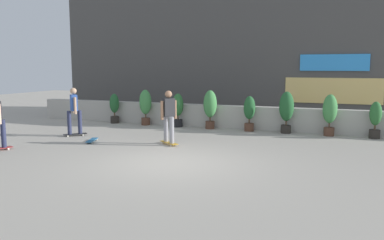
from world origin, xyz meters
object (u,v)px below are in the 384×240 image
Objects in this scene: potted_plant_0 at (114,107)px; potted_plant_5 at (286,109)px; potted_plant_1 at (145,105)px; potted_plant_2 at (178,108)px; potted_plant_7 at (375,118)px; potted_plant_3 at (210,106)px; potted_plant_6 at (330,112)px; potted_plant_4 at (249,111)px; skateboard_near_camera at (92,140)px; skater_foreground at (169,115)px; skater_far_right at (74,109)px.

potted_plant_5 is (7.28, -0.00, 0.19)m from potted_plant_0.
potted_plant_1 is 1.09× the size of potted_plant_2.
potted_plant_7 is (7.26, 0.00, -0.08)m from potted_plant_2.
potted_plant_3 is (2.84, 0.00, 0.03)m from potted_plant_1.
potted_plant_6 is 1.17× the size of potted_plant_7.
potted_plant_4 is at bearing 180.00° from potted_plant_5.
potted_plant_2 is at bearing 180.00° from potted_plant_3.
potted_plant_3 is 1.84× the size of skateboard_near_camera.
potted_plant_2 is (2.98, 0.00, 0.07)m from potted_plant_0.
potted_plant_5 is (4.30, -0.00, 0.13)m from potted_plant_2.
skater_foreground is at bearing -40.04° from potted_plant_0.
potted_plant_4 is 0.79× the size of skater_far_right.
potted_plant_6 is at bearing 29.19° from skateboard_near_camera.
potted_plant_5 reaches higher than potted_plant_4.
potted_plant_0 is 0.83× the size of potted_plant_5.
potted_plant_6 reaches higher than potted_plant_0.
skateboard_near_camera is at bearing -155.13° from potted_plant_7.
potted_plant_0 is 0.95× the size of potted_plant_4.
potted_plant_6 is 8.21m from skateboard_near_camera.
skateboard_near_camera is (-1.34, -3.99, -0.71)m from potted_plant_2.
skater_far_right is at bearing 149.16° from skateboard_near_camera.
skateboard_near_camera is at bearing -144.74° from potted_plant_5.
skater_foreground is (-1.75, -3.49, 0.19)m from potted_plant_4.
potted_plant_0 is 7.28m from potted_plant_5.
potted_plant_1 is 1.17× the size of potted_plant_7.
skater_foreground reaches higher than potted_plant_0.
skater_foreground is (-4.62, -3.49, 0.09)m from potted_plant_6.
potted_plant_5 is (2.93, -0.00, 0.01)m from potted_plant_3.
skater_foreground is (-0.19, -3.49, 0.06)m from potted_plant_3.
potted_plant_3 is 0.99× the size of potted_plant_5.
potted_plant_4 is at bearing 180.00° from potted_plant_6.
potted_plant_4 is 0.87× the size of potted_plant_5.
skater_foreground reaches higher than potted_plant_6.
potted_plant_1 is 1.80× the size of skateboard_near_camera.
potted_plant_5 is 1.50m from potted_plant_6.
potted_plant_6 is 8.97m from skater_far_right.
potted_plant_3 is at bearing 39.63° from skater_far_right.
skater_far_right is 1.00× the size of skater_foreground.
potted_plant_2 is 0.89× the size of potted_plant_5.
potted_plant_2 is 4.30m from potted_plant_5.
potted_plant_5 is 0.90× the size of skater_far_right.
potted_plant_6 reaches higher than potted_plant_2.
potted_plant_6 is 5.79m from skater_foreground.
potted_plant_3 reaches higher than potted_plant_4.
potted_plant_0 is 1.51m from potted_plant_1.
potted_plant_7 is (1.46, 0.00, -0.16)m from potted_plant_6.
potted_plant_5 is (1.37, -0.00, 0.14)m from potted_plant_4.
skater_foreground reaches higher than skateboard_near_camera.
potted_plant_4 is 3.91m from skater_foreground.
skateboard_near_camera is at bearing -30.84° from skater_far_right.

